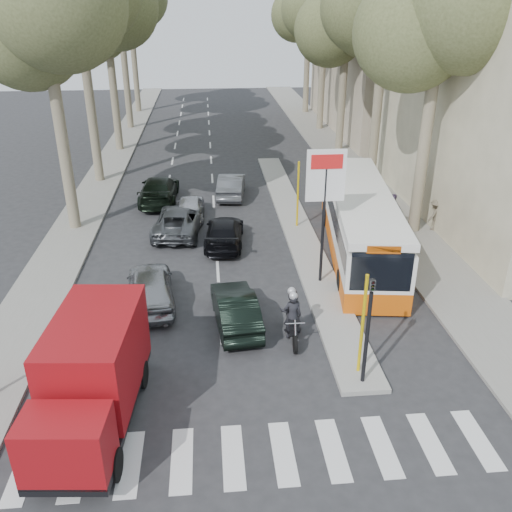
{
  "coord_description": "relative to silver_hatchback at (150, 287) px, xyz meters",
  "views": [
    {
      "loc": [
        -1.15,
        -14.32,
        10.56
      ],
      "look_at": [
        0.57,
        4.52,
        1.6
      ],
      "focal_mm": 38.0,
      "sensor_mm": 36.0,
      "label": 1
    }
  ],
  "objects": [
    {
      "name": "ground",
      "position": [
        3.5,
        -4.0,
        -0.73
      ],
      "size": [
        120.0,
        120.0,
        0.0
      ],
      "primitive_type": "plane",
      "color": "#28282B",
      "rests_on": "ground"
    },
    {
      "name": "sidewalk_right",
      "position": [
        12.1,
        21.0,
        -0.67
      ],
      "size": [
        3.2,
        70.0,
        0.12
      ],
      "primitive_type": "cube",
      "color": "gray",
      "rests_on": "ground"
    },
    {
      "name": "median_left",
      "position": [
        -4.5,
        24.0,
        -0.67
      ],
      "size": [
        2.4,
        64.0,
        0.12
      ],
      "primitive_type": "cube",
      "color": "gray",
      "rests_on": "ground"
    },
    {
      "name": "traffic_island",
      "position": [
        6.75,
        7.0,
        -0.65
      ],
      "size": [
        1.5,
        26.0,
        0.16
      ],
      "primitive_type": "cube",
      "color": "gray",
      "rests_on": "ground"
    },
    {
      "name": "building_far",
      "position": [
        19.0,
        30.0,
        7.27
      ],
      "size": [
        11.0,
        20.0,
        16.0
      ],
      "primitive_type": "cube",
      "color": "#B7A88E",
      "rests_on": "ground"
    },
    {
      "name": "billboard",
      "position": [
        6.75,
        1.0,
        2.98
      ],
      "size": [
        1.5,
        12.1,
        5.6
      ],
      "color": "yellow",
      "rests_on": "ground"
    },
    {
      "name": "traffic_light_island",
      "position": [
        6.75,
        -5.5,
        1.76
      ],
      "size": [
        0.16,
        0.41,
        3.6
      ],
      "color": "black",
      "rests_on": "ground"
    },
    {
      "name": "tree_l_a",
      "position": [
        -4.37,
        8.11,
        9.66
      ],
      "size": [
        7.4,
        7.2,
        14.1
      ],
      "color": "#6B604C",
      "rests_on": "ground"
    },
    {
      "name": "tree_l_c",
      "position": [
        -4.27,
        24.11,
        9.31
      ],
      "size": [
        7.4,
        7.2,
        13.71
      ],
      "color": "#6B604C",
      "rests_on": "ground"
    },
    {
      "name": "tree_r_a",
      "position": [
        12.63,
        6.11,
        9.66
      ],
      "size": [
        7.4,
        7.2,
        14.1
      ],
      "color": "#6B604C",
      "rests_on": "ground"
    },
    {
      "name": "tree_r_c",
      "position": [
        12.53,
        22.11,
        8.97
      ],
      "size": [
        7.4,
        7.2,
        13.32
      ],
      "color": "#6B604C",
      "rests_on": "ground"
    },
    {
      "name": "tree_r_e",
      "position": [
        12.73,
        38.11,
        9.66
      ],
      "size": [
        7.4,
        7.2,
        14.1
      ],
      "color": "#6B604C",
      "rests_on": "ground"
    },
    {
      "name": "silver_hatchback",
      "position": [
        0.0,
        0.0,
        0.0
      ],
      "size": [
        2.2,
        4.43,
        1.45
      ],
      "primitive_type": "imported",
      "rotation": [
        0.0,
        0.0,
        3.26
      ],
      "color": "gray",
      "rests_on": "ground"
    },
    {
      "name": "dark_hatchback",
      "position": [
        3.13,
        -1.76,
        -0.07
      ],
      "size": [
        1.77,
        4.09,
        1.31
      ],
      "primitive_type": "imported",
      "rotation": [
        0.0,
        0.0,
        3.24
      ],
      "color": "black",
      "rests_on": "ground"
    },
    {
      "name": "queue_car_a",
      "position": [
        0.8,
        7.0,
        -0.07
      ],
      "size": [
        2.68,
        4.91,
        1.31
      ],
      "primitive_type": "imported",
      "rotation": [
        0.0,
        0.0,
        3.03
      ],
      "color": "#4B4E53",
      "rests_on": "ground"
    },
    {
      "name": "queue_car_b",
      "position": [
        3.0,
        5.35,
        -0.1
      ],
      "size": [
        2.13,
        4.42,
        1.24
      ],
      "primitive_type": "imported",
      "rotation": [
        0.0,
        0.0,
        3.05
      ],
      "color": "black",
      "rests_on": "ground"
    },
    {
      "name": "queue_car_c",
      "position": [
        1.33,
        9.0,
        -0.1
      ],
      "size": [
        1.56,
        3.7,
        1.25
      ],
      "primitive_type": "imported",
      "rotation": [
        0.0,
        0.0,
        3.12
      ],
      "color": "#B0B1B8",
      "rests_on": "ground"
    },
    {
      "name": "queue_car_d",
      "position": [
        3.68,
        12.33,
        -0.05
      ],
      "size": [
        1.92,
        4.27,
        1.36
      ],
      "primitive_type": "imported",
      "rotation": [
        0.0,
        0.0,
        3.02
      ],
      "color": "#54575C",
      "rests_on": "ground"
    },
    {
      "name": "queue_car_e",
      "position": [
        -0.5,
        11.73,
        0.0
      ],
      "size": [
        2.19,
        5.08,
        1.46
      ],
      "primitive_type": "imported",
      "rotation": [
        0.0,
        0.0,
        3.11
      ],
      "color": "black",
      "rests_on": "ground"
    },
    {
      "name": "red_truck",
      "position": [
        -0.93,
        -6.32,
        0.83
      ],
      "size": [
        2.54,
        5.67,
        2.94
      ],
      "rotation": [
        0.0,
        0.0,
        -0.09
      ],
      "color": "black",
      "rests_on": "ground"
    },
    {
      "name": "city_bus",
      "position": [
        9.05,
        3.79,
        0.85
      ],
      "size": [
        3.94,
        11.56,
        2.99
      ],
      "rotation": [
        0.0,
        0.0,
        -0.13
      ],
      "color": "#D2540B",
      "rests_on": "ground"
    },
    {
      "name": "motorcycle",
      "position": [
        5.01,
        -2.66,
        0.12
      ],
      "size": [
        0.79,
        2.18,
        1.85
      ],
      "rotation": [
        0.0,
        0.0,
        -0.02
      ],
      "color": "black",
      "rests_on": "ground"
    },
    {
      "name": "pedestrian_near",
      "position": [
        11.28,
        5.87,
        0.37
      ],
      "size": [
        1.16,
        1.24,
        1.96
      ],
      "primitive_type": "imported",
      "rotation": [
        0.0,
        0.0,
        2.25
      ],
      "color": "#463752",
      "rests_on": "sidewalk_right"
    },
    {
      "name": "pedestrian_far",
      "position": [
        13.5,
        5.96,
        0.17
      ],
      "size": [
        1.07,
        0.97,
        1.56
      ],
      "primitive_type": "imported",
      "rotation": [
        0.0,
        0.0,
        3.8
      ],
      "color": "brown",
      "rests_on": "sidewalk_right"
    }
  ]
}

